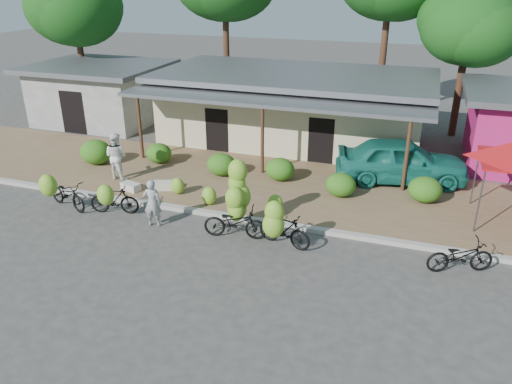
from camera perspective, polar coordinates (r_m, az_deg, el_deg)
ground at (r=15.53m, az=-6.38°, el=-6.08°), size 100.00×100.00×0.00m
sidewalk at (r=19.65m, az=-0.29°, el=0.96°), size 60.00×6.00×0.12m
curb at (r=17.10m, az=-3.59°, el=-2.71°), size 60.00×0.25×0.15m
shop_main at (r=24.52m, az=4.31°, el=9.69°), size 13.00×8.50×3.35m
shop_grey at (r=29.27m, az=-17.35°, el=10.82°), size 7.00×6.00×3.15m
tree_back_left at (r=31.99m, az=-20.24°, el=19.48°), size 5.52×5.43×8.07m
tree_near_right at (r=26.83m, az=22.80°, el=17.31°), size 4.71×4.55×7.20m
hedge_0 at (r=22.46m, az=-17.85°, el=4.37°), size 1.35×1.22×1.05m
hedge_1 at (r=21.93m, az=-11.04°, el=4.37°), size 1.11×1.00×0.86m
hedge_2 at (r=20.22m, az=-3.99°, el=3.16°), size 1.17×1.05×0.91m
hedge_3 at (r=19.71m, az=2.75°, el=2.62°), size 1.16×1.04×0.90m
hedge_4 at (r=18.54m, az=9.64°, el=0.82°), size 1.12×1.01×0.87m
hedge_5 at (r=18.80m, az=18.74°, el=0.26°), size 1.20×1.08×0.93m
bike_far_left at (r=18.73m, az=-21.06°, el=-0.10°), size 2.05×1.52×1.47m
bike_left at (r=17.73m, az=-16.07°, el=-0.74°), size 1.79×1.31×1.35m
bike_center at (r=15.69m, az=-2.27°, el=-1.85°), size 2.09×1.37×2.43m
bike_right at (r=14.94m, az=2.86°, el=-3.96°), size 1.85×1.37×1.74m
bike_far_right at (r=15.06m, az=22.30°, el=-6.77°), size 1.98×1.30×0.98m
loose_banana_a at (r=18.72m, az=-8.93°, el=0.69°), size 0.50×0.43×0.63m
loose_banana_b at (r=17.71m, az=-5.37°, el=-0.43°), size 0.53×0.45×0.67m
loose_banana_c at (r=17.04m, az=2.22°, el=-1.34°), size 0.54×0.46×0.67m
sack_near at (r=19.27m, az=-10.43°, el=0.75°), size 0.94×0.67×0.30m
sack_far at (r=19.47m, az=-14.13°, el=0.61°), size 0.83×0.57×0.28m
vendor at (r=16.58m, az=-11.75°, el=-1.25°), size 0.67×0.53×1.63m
bystander at (r=20.44m, az=-15.68°, el=3.99°), size 0.98×0.79×1.89m
teal_van at (r=20.25m, az=16.29°, el=3.46°), size 5.32×2.99×1.71m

